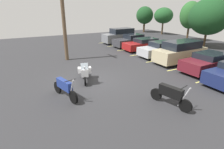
{
  "coord_description": "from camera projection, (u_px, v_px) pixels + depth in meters",
  "views": [
    {
      "loc": [
        10.54,
        -4.08,
        4.62
      ],
      "look_at": [
        1.58,
        0.62,
        0.83
      ],
      "focal_mm": 28.93,
      "sensor_mm": 36.0,
      "label": 1
    }
  ],
  "objects": [
    {
      "name": "ground",
      "position": [
        93.0,
        81.0,
        12.16
      ],
      "size": [
        44.0,
        44.0,
        0.1
      ],
      "primitive_type": "cube",
      "color": "#2D2D30"
    },
    {
      "name": "motorcycle_touring",
      "position": [
        85.0,
        71.0,
        11.83
      ],
      "size": [
        2.21,
        1.12,
        1.43
      ],
      "color": "black",
      "rests_on": "ground"
    },
    {
      "name": "motorcycle_second",
      "position": [
        65.0,
        88.0,
        9.59
      ],
      "size": [
        2.28,
        0.84,
        1.33
      ],
      "color": "black",
      "rests_on": "ground"
    },
    {
      "name": "motorcycle_third",
      "position": [
        171.0,
        94.0,
        8.81
      ],
      "size": [
        2.22,
        0.79,
        1.28
      ],
      "color": "black",
      "rests_on": "ground"
    },
    {
      "name": "parking_stripes",
      "position": [
        167.0,
        59.0,
        17.13
      ],
      "size": [
        21.0,
        4.97,
        0.01
      ],
      "color": "#EAE066",
      "rests_on": "ground"
    },
    {
      "name": "car_grey",
      "position": [
        120.0,
        36.0,
        24.46
      ],
      "size": [
        1.97,
        4.61,
        1.95
      ],
      "color": "slate",
      "rests_on": "ground"
    },
    {
      "name": "car_charcoal",
      "position": [
        132.0,
        41.0,
        22.3
      ],
      "size": [
        2.07,
        4.78,
        1.49
      ],
      "color": "#38383D",
      "rests_on": "ground"
    },
    {
      "name": "car_red",
      "position": [
        144.0,
        44.0,
        20.42
      ],
      "size": [
        1.91,
        4.65,
        1.34
      ],
      "color": "maroon",
      "rests_on": "ground"
    },
    {
      "name": "car_silver",
      "position": [
        161.0,
        49.0,
        17.8
      ],
      "size": [
        1.86,
        4.52,
        1.47
      ],
      "color": "#B7B7BC",
      "rests_on": "ground"
    },
    {
      "name": "car_champagne",
      "position": [
        180.0,
        52.0,
        15.78
      ],
      "size": [
        1.99,
        4.96,
        1.89
      ],
      "color": "#C1B289",
      "rests_on": "ground"
    },
    {
      "name": "car_maroon",
      "position": [
        208.0,
        62.0,
        13.58
      ],
      "size": [
        2.01,
        4.59,
        1.43
      ],
      "color": "maroon",
      "rests_on": "ground"
    },
    {
      "name": "utility_pole",
      "position": [
        64.0,
        19.0,
        15.59
      ],
      "size": [
        1.8,
        0.32,
        7.1
      ],
      "color": "brown",
      "rests_on": "ground"
    },
    {
      "name": "tree_far_left",
      "position": [
        164.0,
        16.0,
        31.59
      ],
      "size": [
        3.26,
        3.26,
        4.58
      ],
      "color": "#4C3823",
      "rests_on": "ground"
    },
    {
      "name": "tree_far_right",
      "position": [
        209.0,
        17.0,
        20.93
      ],
      "size": [
        4.51,
        4.51,
        5.65
      ],
      "color": "#4C3823",
      "rests_on": "ground"
    },
    {
      "name": "tree_left",
      "position": [
        190.0,
        15.0,
        25.44
      ],
      "size": [
        2.87,
        2.87,
        5.42
      ],
      "color": "#4C3823",
      "rests_on": "ground"
    },
    {
      "name": "tree_rear",
      "position": [
        145.0,
        15.0,
        34.38
      ],
      "size": [
        3.19,
        3.19,
        4.77
      ],
      "color": "#4C3823",
      "rests_on": "ground"
    }
  ]
}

